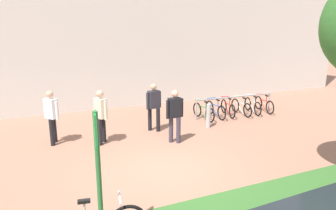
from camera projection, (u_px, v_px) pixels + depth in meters
name	position (u px, v px, depth m)	size (l,w,h in m)	color
ground_plane	(169.00, 169.00, 7.85)	(60.00, 60.00, 0.00)	#936651
planter_strip	(245.00, 207.00, 6.00)	(7.00, 1.10, 0.16)	#336028
parking_sign_post	(98.00, 163.00, 4.56)	(0.10, 0.36, 2.36)	#2D7238
bike_rack_cluster	(235.00, 107.00, 12.82)	(3.76, 1.64, 0.83)	#99999E
bollard_steel	(208.00, 116.00, 11.12)	(0.16, 0.16, 0.90)	#ADADB2
person_suited_navy	(154.00, 104.00, 10.64)	(0.60, 0.37, 1.72)	black
person_casual_tan	(101.00, 114.00, 9.42)	(0.38, 0.57, 1.72)	black
person_shirt_blue	(52.00, 114.00, 9.38)	(0.43, 0.51, 1.72)	black
person_suited_dark	(175.00, 113.00, 9.49)	(0.61, 0.29, 1.72)	#383342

